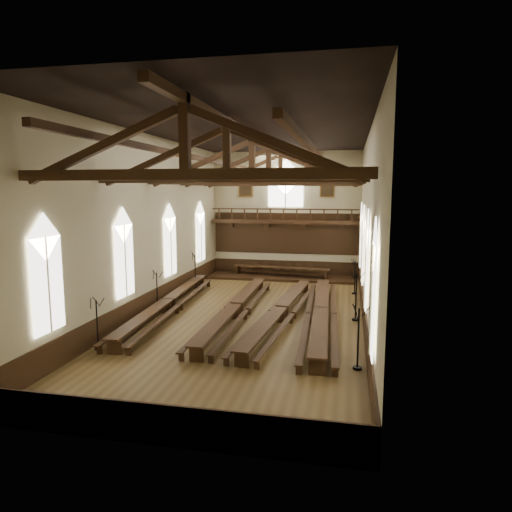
{
  "coord_description": "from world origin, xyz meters",
  "views": [
    {
      "loc": [
        5.08,
        -23.78,
        6.9
      ],
      "look_at": [
        -0.1,
        1.5,
        3.19
      ],
      "focal_mm": 32.0,
      "sensor_mm": 36.0,
      "label": 1
    }
  ],
  "objects_px": {
    "dais": "(281,277)",
    "candelabrum_right_mid": "(356,305)",
    "candelabrum_left_mid": "(157,299)",
    "candelabrum_left_far": "(195,277)",
    "refectory_row_d": "(321,311)",
    "high_table": "(281,268)",
    "refectory_row_a": "(168,302)",
    "candelabrum_right_near": "(358,350)",
    "refectory_row_b": "(236,307)",
    "refectory_row_c": "(282,310)",
    "candelabrum_left_near": "(98,334)",
    "candelabrum_right_far": "(355,283)"
  },
  "relations": [
    {
      "from": "candelabrum_left_mid",
      "to": "dais",
      "type": "bearing_deg",
      "value": 64.52
    },
    {
      "from": "refectory_row_a",
      "to": "dais",
      "type": "xyz_separation_m",
      "value": [
        4.89,
        11.24,
        -0.47
      ]
    },
    {
      "from": "refectory_row_c",
      "to": "candelabrum_left_near",
      "type": "xyz_separation_m",
      "value": [
        -7.21,
        -6.13,
        0.16
      ]
    },
    {
      "from": "dais",
      "to": "candelabrum_right_near",
      "type": "bearing_deg",
      "value": -72.34
    },
    {
      "from": "refectory_row_d",
      "to": "candelabrum_right_mid",
      "type": "distance_m",
      "value": 1.94
    },
    {
      "from": "high_table",
      "to": "candelabrum_left_mid",
      "type": "relative_size",
      "value": 3.21
    },
    {
      "from": "refectory_row_b",
      "to": "refectory_row_d",
      "type": "distance_m",
      "value": 4.66
    },
    {
      "from": "refectory_row_a",
      "to": "refectory_row_d",
      "type": "relative_size",
      "value": 0.98
    },
    {
      "from": "refectory_row_a",
      "to": "dais",
      "type": "relative_size",
      "value": 1.3
    },
    {
      "from": "high_table",
      "to": "candelabrum_left_near",
      "type": "xyz_separation_m",
      "value": [
        -5.44,
        -17.76,
        -0.1
      ]
    },
    {
      "from": "dais",
      "to": "candelabrum_right_mid",
      "type": "relative_size",
      "value": 4.17
    },
    {
      "from": "candelabrum_left_far",
      "to": "candelabrum_right_mid",
      "type": "xyz_separation_m",
      "value": [
        11.1,
        -6.1,
        0.05
      ]
    },
    {
      "from": "candelabrum_left_far",
      "to": "dais",
      "type": "bearing_deg",
      "value": 41.5
    },
    {
      "from": "refectory_row_c",
      "to": "dais",
      "type": "height_order",
      "value": "refectory_row_c"
    },
    {
      "from": "candelabrum_left_mid",
      "to": "candelabrum_left_far",
      "type": "xyz_separation_m",
      "value": [
        -0.0,
        6.6,
        0.05
      ]
    },
    {
      "from": "candelabrum_left_mid",
      "to": "refectory_row_b",
      "type": "bearing_deg",
      "value": -0.46
    },
    {
      "from": "refectory_row_b",
      "to": "candelabrum_right_near",
      "type": "height_order",
      "value": "candelabrum_right_near"
    },
    {
      "from": "candelabrum_left_far",
      "to": "refectory_row_b",
      "type": "bearing_deg",
      "value": -55.08
    },
    {
      "from": "refectory_row_b",
      "to": "candelabrum_left_mid",
      "type": "relative_size",
      "value": 5.96
    },
    {
      "from": "candelabrum_left_near",
      "to": "candelabrum_left_far",
      "type": "height_order",
      "value": "candelabrum_left_far"
    },
    {
      "from": "refectory_row_a",
      "to": "candelabrum_left_near",
      "type": "xyz_separation_m",
      "value": [
        -0.55,
        -6.52,
        0.14
      ]
    },
    {
      "from": "refectory_row_c",
      "to": "candelabrum_right_near",
      "type": "distance_m",
      "value": 7.29
    },
    {
      "from": "candelabrum_right_mid",
      "to": "candelabrum_left_far",
      "type": "bearing_deg",
      "value": 151.2
    },
    {
      "from": "refectory_row_c",
      "to": "candelabrum_left_near",
      "type": "distance_m",
      "value": 9.46
    },
    {
      "from": "high_table",
      "to": "candelabrum_right_far",
      "type": "xyz_separation_m",
      "value": [
        5.66,
        -4.48,
        -0.08
      ]
    },
    {
      "from": "candelabrum_right_near",
      "to": "candelabrum_left_mid",
      "type": "bearing_deg",
      "value": 150.1
    },
    {
      "from": "refectory_row_b",
      "to": "candelabrum_right_mid",
      "type": "relative_size",
      "value": 5.29
    },
    {
      "from": "candelabrum_left_near",
      "to": "refectory_row_b",
      "type": "bearing_deg",
      "value": 53.72
    },
    {
      "from": "candelabrum_right_mid",
      "to": "candelabrum_right_near",
      "type": "bearing_deg",
      "value": -90.0
    },
    {
      "from": "high_table",
      "to": "candelabrum_right_near",
      "type": "height_order",
      "value": "candelabrum_right_near"
    },
    {
      "from": "refectory_row_c",
      "to": "refectory_row_d",
      "type": "bearing_deg",
      "value": 1.51
    },
    {
      "from": "refectory_row_d",
      "to": "high_table",
      "type": "distance_m",
      "value": 12.2
    },
    {
      "from": "refectory_row_b",
      "to": "candelabrum_left_mid",
      "type": "xyz_separation_m",
      "value": [
        -4.63,
        0.04,
        0.19
      ]
    },
    {
      "from": "refectory_row_a",
      "to": "refectory_row_d",
      "type": "height_order",
      "value": "refectory_row_d"
    },
    {
      "from": "candelabrum_right_near",
      "to": "candelabrum_right_mid",
      "type": "distance_m",
      "value": 6.88
    },
    {
      "from": "refectory_row_a",
      "to": "candelabrum_right_near",
      "type": "xyz_separation_m",
      "value": [
        10.55,
        -6.55,
        0.22
      ]
    },
    {
      "from": "refectory_row_b",
      "to": "high_table",
      "type": "bearing_deg",
      "value": 85.99
    },
    {
      "from": "refectory_row_b",
      "to": "candelabrum_left_mid",
      "type": "height_order",
      "value": "candelabrum_left_mid"
    },
    {
      "from": "candelabrum_left_mid",
      "to": "candelabrum_left_far",
      "type": "distance_m",
      "value": 6.6
    },
    {
      "from": "candelabrum_left_mid",
      "to": "candelabrum_right_mid",
      "type": "relative_size",
      "value": 0.89
    },
    {
      "from": "candelabrum_right_far",
      "to": "candelabrum_left_mid",
      "type": "bearing_deg",
      "value": -148.02
    },
    {
      "from": "candelabrum_right_near",
      "to": "candelabrum_right_far",
      "type": "distance_m",
      "value": 13.31
    },
    {
      "from": "refectory_row_b",
      "to": "dais",
      "type": "relative_size",
      "value": 1.27
    },
    {
      "from": "refectory_row_d",
      "to": "candelabrum_left_near",
      "type": "bearing_deg",
      "value": -146.37
    },
    {
      "from": "refectory_row_a",
      "to": "high_table",
      "type": "bearing_deg",
      "value": 66.5
    },
    {
      "from": "candelabrum_left_near",
      "to": "candelabrum_right_near",
      "type": "xyz_separation_m",
      "value": [
        11.1,
        -0.03,
        0.08
      ]
    },
    {
      "from": "refectory_row_c",
      "to": "dais",
      "type": "distance_m",
      "value": 11.77
    },
    {
      "from": "refectory_row_b",
      "to": "high_table",
      "type": "distance_m",
      "value": 11.48
    },
    {
      "from": "candelabrum_right_mid",
      "to": "candelabrum_right_far",
      "type": "height_order",
      "value": "candelabrum_right_mid"
    },
    {
      "from": "candelabrum_left_mid",
      "to": "high_table",
      "type": "bearing_deg",
      "value": 64.52
    }
  ]
}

